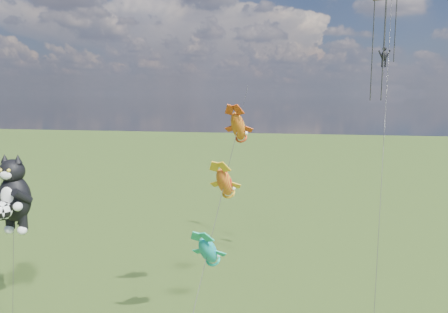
# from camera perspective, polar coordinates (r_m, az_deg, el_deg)

# --- Properties ---
(cat_kite_rig) EXTENTS (2.80, 4.18, 11.20)m
(cat_kite_rig) POSITION_cam_1_polar(r_m,az_deg,el_deg) (33.04, -25.88, -4.45)
(cat_kite_rig) COLOR brown
(cat_kite_rig) RESTS_ON ground
(fish_windsock_rig) EXTENTS (2.04, 15.89, 15.75)m
(fish_windsock_rig) POSITION_cam_1_polar(r_m,az_deg,el_deg) (23.30, -0.97, -7.71)
(fish_windsock_rig) COLOR brown
(fish_windsock_rig) RESTS_ON ground
(parafoil_rig) EXTENTS (3.72, 17.39, 26.88)m
(parafoil_rig) POSITION_cam_1_polar(r_m,az_deg,el_deg) (34.57, 20.30, 14.39)
(parafoil_rig) COLOR brown
(parafoil_rig) RESTS_ON ground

